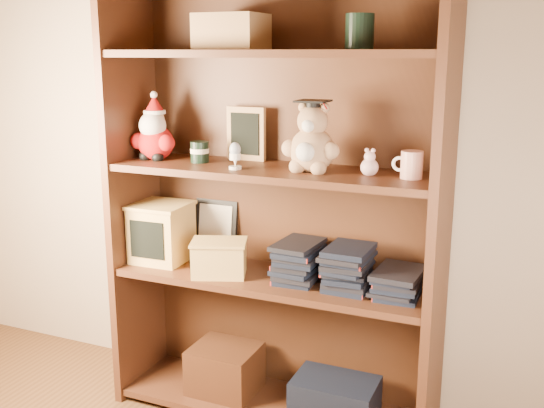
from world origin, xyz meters
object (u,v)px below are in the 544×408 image
at_px(teacher_mug, 411,165).
at_px(treats_box, 162,232).
at_px(grad_teddy_bear, 312,144).
at_px(bookcase, 277,212).

height_order(teacher_mug, treats_box, teacher_mug).
xyz_separation_m(grad_teddy_bear, teacher_mug, (0.33, 0.01, -0.05)).
bearing_deg(grad_teddy_bear, bookcase, 158.93).
relative_size(bookcase, treats_box, 7.07).
bearing_deg(grad_teddy_bear, treats_box, 179.40).
relative_size(grad_teddy_bear, teacher_mug, 2.47).
bearing_deg(treats_box, bookcase, 6.34).
relative_size(bookcase, grad_teddy_bear, 6.51).
distance_m(grad_teddy_bear, teacher_mug, 0.34).
relative_size(grad_teddy_bear, treats_box, 1.09).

